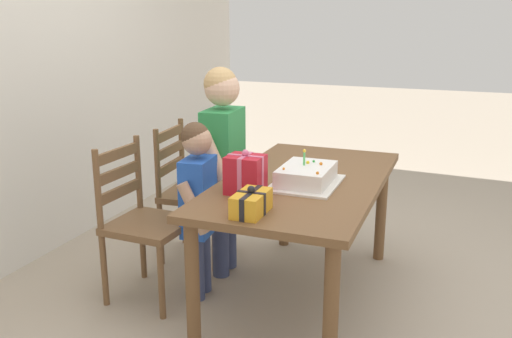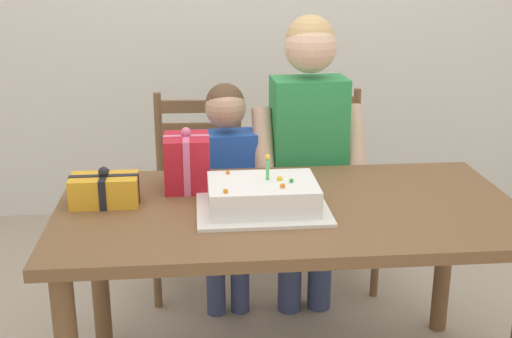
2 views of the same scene
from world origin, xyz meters
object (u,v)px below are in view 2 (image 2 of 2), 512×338
at_px(gift_box_beside_cake, 187,162).
at_px(chair_left, 199,193).
at_px(birthday_cake, 263,197).
at_px(chair_right, 325,189).
at_px(child_younger, 227,179).
at_px(gift_box_red_large, 105,190).
at_px(dining_table, 288,230).
at_px(child_older, 308,140).

bearing_deg(gift_box_beside_cake, chair_left, 86.42).
distance_m(birthday_cake, chair_right, 1.04).
xyz_separation_m(chair_right, child_younger, (-0.49, -0.30, 0.17)).
bearing_deg(chair_right, gift_box_red_large, -139.32).
xyz_separation_m(birthday_cake, gift_box_beside_cake, (-0.25, 0.25, 0.05)).
distance_m(dining_table, birthday_cake, 0.18).
height_order(gift_box_red_large, gift_box_beside_cake, gift_box_beside_cake).
height_order(chair_left, child_younger, child_younger).
xyz_separation_m(dining_table, birthday_cake, (-0.09, -0.04, 0.14)).
height_order(birthday_cake, chair_right, same).
xyz_separation_m(birthday_cake, child_older, (0.26, 0.60, 0.02)).
bearing_deg(child_younger, dining_table, -71.77).
bearing_deg(child_younger, gift_box_beside_cake, -114.38).
relative_size(birthday_cake, gift_box_beside_cake, 1.90).
relative_size(chair_right, child_older, 0.70).
bearing_deg(birthday_cake, gift_box_beside_cake, 134.88).
distance_m(gift_box_red_large, child_older, 0.93).
xyz_separation_m(dining_table, gift_box_red_large, (-0.63, 0.07, 0.15)).
relative_size(dining_table, child_younger, 1.51).
bearing_deg(child_younger, gift_box_red_large, -131.72).
bearing_deg(dining_table, gift_box_red_large, 173.67).
distance_m(chair_left, child_older, 0.65).
bearing_deg(dining_table, child_younger, 108.23).
relative_size(chair_left, child_older, 0.70).
relative_size(birthday_cake, gift_box_red_large, 1.88).
relative_size(dining_table, gift_box_beside_cake, 6.82).
xyz_separation_m(chair_left, chair_right, (0.61, -0.00, 0.00)).
height_order(gift_box_red_large, child_older, child_older).
bearing_deg(gift_box_red_large, child_older, 32.06).
bearing_deg(gift_box_red_large, dining_table, -6.33).
bearing_deg(chair_right, child_younger, -148.07).
relative_size(chair_left, child_younger, 0.88).
height_order(dining_table, gift_box_beside_cake, gift_box_beside_cake).
relative_size(chair_right, child_younger, 0.88).
bearing_deg(dining_table, chair_right, 70.77).
distance_m(birthday_cake, gift_box_beside_cake, 0.36).
distance_m(gift_box_beside_cake, chair_right, 0.99).
height_order(birthday_cake, gift_box_red_large, birthday_cake).
xyz_separation_m(gift_box_beside_cake, child_younger, (0.16, 0.35, -0.19)).
relative_size(chair_left, chair_right, 1.00).
height_order(chair_left, child_older, child_older).
distance_m(gift_box_red_large, chair_right, 1.26).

